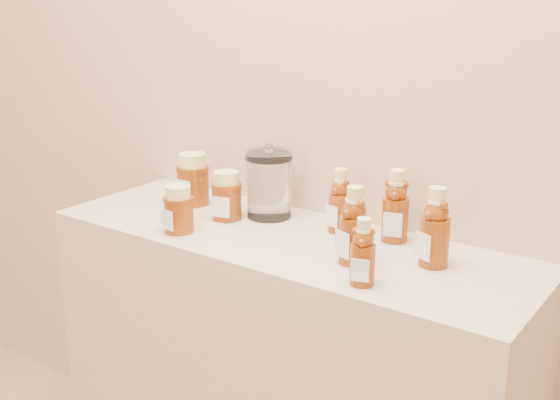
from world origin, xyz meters
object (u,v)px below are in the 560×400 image
Objects in this scene: bear_bottle_back_left at (340,196)px; glass_canister at (269,182)px; honey_jar_left at (193,179)px; bear_bottle_front_left at (354,220)px.

glass_canister reaches higher than bear_bottle_back_left.
bear_bottle_back_left reaches higher than honey_jar_left.
bear_bottle_back_left is 0.44m from honey_jar_left.
bear_bottle_front_left is at bearing -37.49° from bear_bottle_back_left.
glass_canister is (-0.20, -0.01, 0.01)m from bear_bottle_back_left.
glass_canister is (0.23, 0.03, 0.02)m from honey_jar_left.
honey_jar_left is at bearing -160.86° from bear_bottle_back_left.
bear_bottle_front_left is (0.13, -0.16, 0.01)m from bear_bottle_back_left.
honey_jar_left is at bearing -173.31° from bear_bottle_front_left.
bear_bottle_front_left reaches higher than honey_jar_left.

